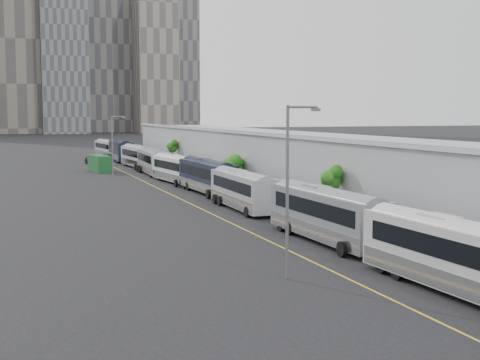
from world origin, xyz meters
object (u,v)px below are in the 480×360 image
bus_8 (138,158)px  suv (94,160)px  bus_6 (177,171)px  street_lamp_far (114,143)px  bus_2 (457,262)px  bus_3 (326,219)px  shipping_container (100,164)px  bus_7 (153,164)px  street_lamp_near (290,181)px  bus_4 (243,193)px  bus_10 (107,150)px  bus_9 (121,152)px  bus_5 (207,179)px

bus_8 → suv: bus_8 is taller
bus_6 → street_lamp_far: 11.38m
bus_2 → bus_3: size_ratio=0.98×
street_lamp_far → shipping_container: 13.08m
bus_7 → shipping_container: bearing=135.6°
street_lamp_near → bus_8: bearing=85.0°
bus_2 → bus_8: size_ratio=1.02×
bus_6 → street_lamp_near: bearing=-103.4°
street_lamp_near → shipping_container: bearing=90.3°
suv → bus_3: bearing=-86.9°
shipping_container → bus_8: bearing=30.3°
bus_4 → street_lamp_far: bearing=102.1°
bus_6 → bus_8: (0.02, 26.48, 0.04)m
bus_10 → shipping_container: 36.49m
bus_6 → suv: size_ratio=2.23×
street_lamp_near → suv: bearing=89.4°
bus_6 → suv: bus_6 is taller
shipping_container → bus_10: bearing=71.7°
bus_2 → bus_3: bearing=87.1°
street_lamp_far → shipping_container: size_ratio=1.42×
bus_8 → bus_7: bearing=-95.1°
bus_3 → street_lamp_far: size_ratio=1.54×
bus_6 → bus_8: 26.48m
bus_7 → shipping_container: bus_7 is taller
bus_7 → bus_8: bus_7 is taller
bus_7 → street_lamp_near: (-6.55, -65.34, 3.94)m
bus_3 → bus_9: bearing=88.5°
bus_2 → shipping_container: size_ratio=2.14×
bus_8 → bus_9: 15.75m
bus_7 → bus_2: bearing=-87.4°
bus_4 → bus_5: bus_5 is taller
bus_9 → bus_2: bearing=-88.2°
bus_10 → street_lamp_near: bearing=-98.6°
shipping_container → suv: shipping_container is taller
bus_10 → street_lamp_far: street_lamp_far is taller
bus_8 → bus_4: bearing=-94.0°
bus_3 → bus_4: size_ratio=1.06×
bus_8 → bus_10: (-0.61, 30.24, -0.10)m
bus_6 → bus_7: size_ratio=0.96×
bus_2 → bus_6: bearing=87.2°
bus_8 → street_lamp_near: (-6.81, -78.37, 3.98)m
bus_5 → shipping_container: bus_5 is taller
bus_7 → bus_6: bearing=-86.7°
suv → street_lamp_far: bearing=-93.2°
bus_9 → shipping_container: 22.52m
bus_6 → bus_7: bearing=85.1°
suv → bus_8: bearing=-61.3°
bus_7 → street_lamp_far: bearing=-140.1°
bus_2 → suv: (-6.00, 94.39, -0.84)m
bus_4 → street_lamp_far: 34.98m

